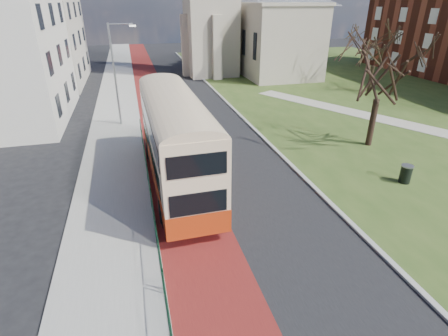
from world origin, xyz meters
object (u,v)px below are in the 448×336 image
object	(u,v)px
streetlamp	(116,70)
bus	(175,137)
winter_tree_far	(377,45)
litter_bin	(406,174)
winter_tree_near	(384,60)

from	to	relation	value
streetlamp	bus	xyz separation A→B (m)	(3.07, -11.77, -1.71)
winter_tree_far	litter_bin	distance (m)	23.91
bus	litter_bin	size ratio (longest dim) A/B	11.18
streetlamp	winter_tree_near	distance (m)	19.87
winter_tree_far	litter_bin	bearing A→B (deg)	-120.50
streetlamp	winter_tree_far	size ratio (longest dim) A/B	1.08
streetlamp	winter_tree_near	bearing A→B (deg)	-28.19
streetlamp	bus	world-z (taller)	streetlamp
streetlamp	litter_bin	bearing A→B (deg)	-43.48
bus	litter_bin	distance (m)	13.40
bus	winter_tree_far	bearing A→B (deg)	33.48
winter_tree_near	litter_bin	size ratio (longest dim) A/B	8.04
bus	litter_bin	bearing A→B (deg)	-15.34
winter_tree_near	litter_bin	distance (m)	8.07
winter_tree_far	bus	bearing A→B (deg)	-145.54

